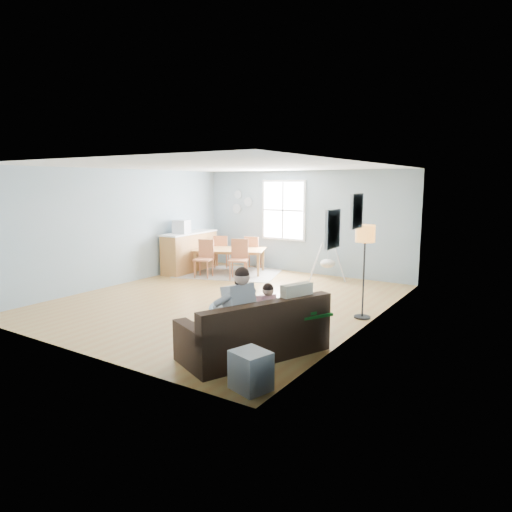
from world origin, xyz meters
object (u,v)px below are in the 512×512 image
Objects in this scene: chair_ne at (252,251)px; baby_swing at (328,263)px; floor_lamp at (365,242)px; chair_nw at (221,250)px; counter at (190,251)px; storage_cube at (250,370)px; monitor at (181,227)px; father at (233,308)px; chair_sw at (205,256)px; dining_table at (230,261)px; chair_se at (239,256)px; sofa at (256,335)px; toddler at (265,304)px.

chair_ne is 0.79× the size of baby_swing.
floor_lamp is 1.79× the size of chair_nw.
counter reaches higher than chair_nw.
storage_cube is 7.44m from chair_ne.
storage_cube is at bearing -41.90° from monitor.
chair_nw is at bearing 128.47° from father.
chair_ne is (0.47, 1.49, -0.02)m from chair_sw.
chair_se is (0.62, -0.45, 0.25)m from dining_table.
storage_cube is 6.50m from baby_swing.
monitor is at bearing -110.49° from chair_nw.
chair_nw reaches higher than sofa.
counter is (-0.47, -0.79, 0.01)m from chair_nw.
father reaches higher than chair_nw.
toddler is 1.32m from storage_cube.
sofa is 2.83× the size of toddler.
dining_table is at bearing 130.98° from toddler.
monitor is (-0.82, 0.06, 0.70)m from chair_sw.
chair_se is (-3.17, 3.91, -0.12)m from toddler.
father is 2.96m from floor_lamp.
counter is 0.79m from monitor.
chair_sw is (-4.03, 3.62, -0.15)m from toddler.
counter reaches higher than chair_ne.
floor_lamp is (0.86, 2.75, 0.68)m from father.
chair_sw is at bearing -131.37° from dining_table.
chair_se is 1.82m from monitor.
storage_cube is (0.51, -0.92, -0.06)m from sofa.
floor_lamp is at bearing -55.53° from baby_swing.
father is 1.35× the size of chair_sw.
monitor is at bearing 166.09° from floor_lamp.
storage_cube is 1.17× the size of monitor.
dining_table is 1.98× the size of chair_ne.
chair_se is at bearing 127.51° from sofa.
toddler is at bearing 114.06° from storage_cube.
father reaches higher than dining_table.
baby_swing is at bearing 0.17° from chair_ne.
baby_swing reaches higher than sofa.
baby_swing is (-1.81, 6.24, 0.17)m from storage_cube.
baby_swing reaches higher than dining_table.
baby_swing is (2.72, 1.50, -0.14)m from chair_sw.
counter is at bearing -163.23° from baby_swing.
sofa is 6.39m from chair_ne.
father is at bearing -56.03° from chair_se.
floor_lamp is at bearing -48.46° from dining_table.
chair_sw is 2.21× the size of monitor.
chair_nw reaches higher than storage_cube.
toddler is at bearing -37.16° from monitor.
storage_cube is 0.54× the size of chair_nw.
counter is at bearing 175.76° from chair_se.
floor_lamp reaches higher than chair_sw.
toddler reaches higher than chair_sw.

